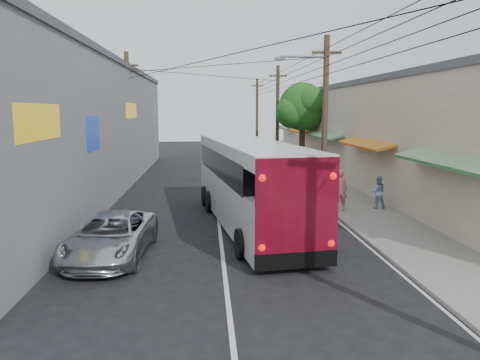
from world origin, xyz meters
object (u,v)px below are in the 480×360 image
(parked_suv, at_px, (298,186))
(parked_car_mid, at_px, (284,171))
(pedestrian_near, at_px, (340,190))
(pedestrian_far, at_px, (378,192))
(coach_bus, at_px, (249,182))
(parked_car_far, at_px, (270,160))
(jeepney, at_px, (111,236))

(parked_suv, distance_m, parked_car_mid, 6.78)
(pedestrian_near, distance_m, pedestrian_far, 1.89)
(coach_bus, bearing_deg, parked_suv, 51.95)
(pedestrian_far, bearing_deg, coach_bus, 28.58)
(coach_bus, xyz_separation_m, pedestrian_near, (4.21, 1.94, -0.68))
(parked_suv, height_order, parked_car_far, parked_suv)
(parked_suv, bearing_deg, coach_bus, -121.76)
(jeepney, relative_size, pedestrian_near, 2.63)
(jeepney, distance_m, pedestrian_near, 10.53)
(parked_suv, xyz_separation_m, parked_car_far, (0.48, 13.61, -0.10))
(coach_bus, height_order, pedestrian_near, coach_bus)
(pedestrian_far, bearing_deg, parked_car_far, -72.90)
(jeepney, distance_m, parked_car_far, 23.79)
(parked_suv, bearing_deg, jeepney, -132.17)
(jeepney, distance_m, parked_suv, 11.58)
(coach_bus, bearing_deg, jeepney, -148.60)
(parked_car_far, relative_size, pedestrian_far, 2.69)
(coach_bus, height_order, parked_car_far, coach_bus)
(jeepney, height_order, pedestrian_far, pedestrian_far)
(parked_car_mid, distance_m, parked_car_far, 6.85)
(parked_suv, height_order, parked_car_mid, parked_suv)
(parked_car_mid, height_order, pedestrian_far, pedestrian_far)
(coach_bus, xyz_separation_m, jeepney, (-4.63, -3.77, -1.05))
(parked_suv, distance_m, parked_car_far, 13.62)
(jeepney, bearing_deg, pedestrian_far, 33.50)
(pedestrian_near, bearing_deg, parked_car_far, -80.54)
(pedestrian_far, bearing_deg, pedestrian_near, 18.54)
(pedestrian_near, bearing_deg, coach_bus, 31.49)
(pedestrian_near, relative_size, pedestrian_far, 1.24)
(parked_car_mid, relative_size, pedestrian_near, 2.06)
(coach_bus, distance_m, pedestrian_far, 6.54)
(pedestrian_far, bearing_deg, parked_suv, -33.02)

